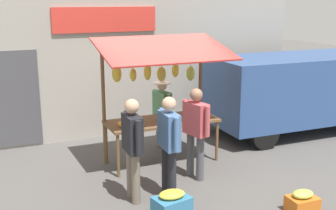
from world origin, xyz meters
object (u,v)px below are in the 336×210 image
object	(u,v)px
shopper_in_striped_shirt	(169,139)
produce_crate_side	(172,205)
vendor_with_sunhat	(162,110)
shopper_in_grey_tee	(196,127)
market_stall	(161,86)
produce_crate_near	(302,202)
parked_van	(293,87)
shopper_with_ponytail	(133,142)

from	to	relation	value
shopper_in_striped_shirt	produce_crate_side	distance (m)	1.07
vendor_with_sunhat	shopper_in_grey_tee	bearing A→B (deg)	-12.82
vendor_with_sunhat	produce_crate_side	xyz separation A→B (m)	(1.08, 2.89, -0.68)
market_stall	shopper_in_grey_tee	world-z (taller)	market_stall
shopper_in_striped_shirt	produce_crate_near	world-z (taller)	shopper_in_striped_shirt
produce_crate_side	shopper_in_striped_shirt	bearing A→B (deg)	-110.56
vendor_with_sunhat	parked_van	world-z (taller)	parked_van
produce_crate_side	shopper_with_ponytail	bearing A→B (deg)	-65.79
shopper_in_striped_shirt	shopper_in_grey_tee	distance (m)	0.89
market_stall	parked_van	world-z (taller)	market_stall
vendor_with_sunhat	shopper_with_ponytail	xyz separation A→B (m)	(1.42, 2.12, 0.12)
vendor_with_sunhat	shopper_with_ponytail	bearing A→B (deg)	-43.80
market_stall	shopper_in_grey_tee	distance (m)	1.19
vendor_with_sunhat	produce_crate_near	xyz separation A→B (m)	(-0.82, 3.57, -0.71)
market_stall	vendor_with_sunhat	size ratio (longest dim) A/B	1.66
produce_crate_near	produce_crate_side	bearing A→B (deg)	-19.88
produce_crate_side	market_stall	bearing A→B (deg)	-109.18
shopper_in_striped_shirt	market_stall	bearing A→B (deg)	-16.36
market_stall	shopper_in_striped_shirt	xyz separation A→B (m)	(0.51, 1.51, -0.56)
vendor_with_sunhat	shopper_in_striped_shirt	distance (m)	2.37
vendor_with_sunhat	produce_crate_side	distance (m)	3.16
market_stall	shopper_with_ponytail	bearing A→B (deg)	52.19
produce_crate_near	produce_crate_side	world-z (taller)	produce_crate_side
market_stall	parked_van	bearing A→B (deg)	-171.67
shopper_in_grey_tee	produce_crate_near	size ratio (longest dim) A/B	3.61
shopper_in_grey_tee	produce_crate_side	bearing A→B (deg)	127.18
shopper_in_striped_shirt	produce_crate_near	size ratio (longest dim) A/B	3.65
shopper_in_striped_shirt	vendor_with_sunhat	bearing A→B (deg)	-18.34
produce_crate_near	parked_van	bearing A→B (deg)	-126.91
shopper_with_ponytail	shopper_in_striped_shirt	bearing A→B (deg)	-96.88
market_stall	shopper_in_striped_shirt	world-z (taller)	market_stall
vendor_with_sunhat	produce_crate_side	world-z (taller)	vendor_with_sunhat
produce_crate_side	produce_crate_near	bearing A→B (deg)	160.12
shopper_with_ponytail	shopper_in_grey_tee	size ratio (longest dim) A/B	1.01
produce_crate_side	vendor_with_sunhat	bearing A→B (deg)	-110.55
market_stall	produce_crate_side	size ratio (longest dim) A/B	4.21
market_stall	shopper_in_striped_shirt	bearing A→B (deg)	71.43
shopper_with_ponytail	parked_van	size ratio (longest dim) A/B	0.38
market_stall	shopper_with_ponytail	distance (m)	1.88
vendor_with_sunhat	shopper_in_grey_tee	size ratio (longest dim) A/B	0.90
vendor_with_sunhat	shopper_in_grey_tee	xyz separation A→B (m)	(0.09, 1.73, 0.10)
shopper_in_grey_tee	vendor_with_sunhat	bearing A→B (deg)	-14.94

